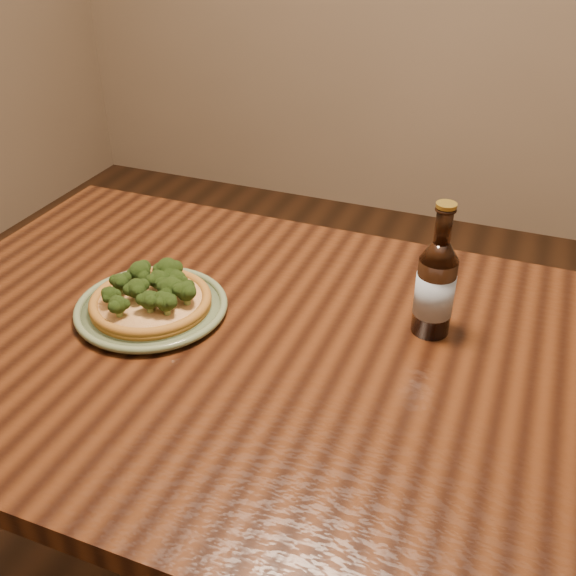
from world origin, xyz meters
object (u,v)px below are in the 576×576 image
at_px(pizza, 151,298).
at_px(beer_bottle, 435,287).
at_px(plate, 152,307).
at_px(table, 329,401).

xyz_separation_m(pizza, beer_bottle, (0.48, 0.13, 0.06)).
bearing_deg(plate, pizza, 54.69).
distance_m(table, plate, 0.36).
distance_m(table, beer_bottle, 0.27).
bearing_deg(table, pizza, 178.33).
distance_m(table, pizza, 0.37).
distance_m(plate, pizza, 0.02).
height_order(plate, pizza, pizza).
height_order(table, plate, plate).
height_order(pizza, beer_bottle, beer_bottle).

